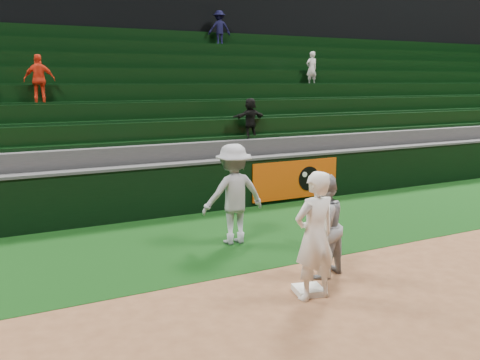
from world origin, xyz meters
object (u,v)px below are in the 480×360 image
(first_base, at_px, (309,290))
(baserunner, at_px, (323,226))
(base_coach, at_px, (234,194))
(first_baseman, at_px, (315,236))

(first_base, distance_m, baserunner, 1.12)
(baserunner, distance_m, base_coach, 2.33)
(baserunner, bearing_deg, first_baseman, 25.45)
(first_base, bearing_deg, baserunner, 39.50)
(baserunner, height_order, base_coach, base_coach)
(base_coach, bearing_deg, first_baseman, 87.87)
(first_baseman, bearing_deg, base_coach, -97.90)
(first_base, relative_size, baserunner, 0.25)
(first_base, relative_size, base_coach, 0.21)
(first_baseman, xyz_separation_m, baserunner, (0.67, 0.69, -0.11))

